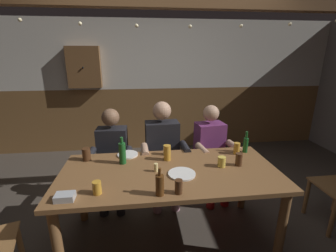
{
  "coord_description": "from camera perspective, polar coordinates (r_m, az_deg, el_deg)",
  "views": [
    {
      "loc": [
        -0.25,
        -2.08,
        1.81
      ],
      "look_at": [
        0.0,
        0.01,
        1.15
      ],
      "focal_mm": 24.96,
      "sensor_mm": 36.0,
      "label": 1
    }
  ],
  "objects": [
    {
      "name": "ground_plane",
      "position": [
        2.76,
        0.03,
        -23.4
      ],
      "size": [
        8.05,
        8.05,
        0.0
      ],
      "primitive_type": "plane",
      "color": "#423A33"
    },
    {
      "name": "back_wall_upper",
      "position": [
        4.42,
        -3.76,
        16.96
      ],
      "size": [
        6.71,
        0.12,
        1.21
      ],
      "primitive_type": "cube",
      "color": "silver"
    },
    {
      "name": "back_wall_wainscot",
      "position": [
        4.59,
        -3.47,
        1.95
      ],
      "size": [
        6.71,
        0.12,
        1.17
      ],
      "primitive_type": "cube",
      "color": "brown",
      "rests_on": "ground_plane"
    },
    {
      "name": "dining_table",
      "position": [
        2.26,
        0.49,
        -12.93
      ],
      "size": [
        2.02,
        0.94,
        0.76
      ],
      "color": "brown",
      "rests_on": "ground_plane"
    },
    {
      "name": "person_0",
      "position": [
        2.89,
        -13.5,
        -6.61
      ],
      "size": [
        0.51,
        0.52,
        1.19
      ],
      "rotation": [
        0.0,
        0.0,
        3.1
      ],
      "color": "black",
      "rests_on": "ground_plane"
    },
    {
      "name": "person_1",
      "position": [
        2.87,
        -1.25,
        -5.35
      ],
      "size": [
        0.56,
        0.53,
        1.26
      ],
      "rotation": [
        0.0,
        0.0,
        3.18
      ],
      "color": "black",
      "rests_on": "ground_plane"
    },
    {
      "name": "person_2",
      "position": [
        2.99,
        10.58,
        -5.44
      ],
      "size": [
        0.52,
        0.57,
        1.2
      ],
      "rotation": [
        0.0,
        0.0,
        3.27
      ],
      "color": "#6B2D66",
      "rests_on": "ground_plane"
    },
    {
      "name": "table_candle",
      "position": [
        2.18,
        -2.96,
        -10.09
      ],
      "size": [
        0.04,
        0.04,
        0.08
      ],
      "primitive_type": "cylinder",
      "color": "#F9E08C",
      "rests_on": "dining_table"
    },
    {
      "name": "condiment_caddy",
      "position": [
        1.96,
        -23.88,
        -15.55
      ],
      "size": [
        0.14,
        0.1,
        0.05
      ],
      "primitive_type": "cube",
      "color": "#B2B7BC",
      "rests_on": "dining_table"
    },
    {
      "name": "plate_0",
      "position": [
        2.55,
        -9.81,
        -6.88
      ],
      "size": [
        0.22,
        0.22,
        0.01
      ],
      "primitive_type": "cylinder",
      "color": "white",
      "rests_on": "dining_table"
    },
    {
      "name": "plate_1",
      "position": [
        2.14,
        3.39,
        -11.58
      ],
      "size": [
        0.25,
        0.25,
        0.01
      ],
      "primitive_type": "cylinder",
      "color": "white",
      "rests_on": "dining_table"
    },
    {
      "name": "bottle_0",
      "position": [
        2.69,
        18.42,
        -4.24
      ],
      "size": [
        0.05,
        0.05,
        0.24
      ],
      "color": "#195923",
      "rests_on": "dining_table"
    },
    {
      "name": "bottle_1",
      "position": [
        2.34,
        -11.09,
        -6.41
      ],
      "size": [
        0.07,
        0.07,
        0.27
      ],
      "color": "#195923",
      "rests_on": "dining_table"
    },
    {
      "name": "bottle_2",
      "position": [
        1.83,
        -2.02,
        -14.11
      ],
      "size": [
        0.07,
        0.07,
        0.23
      ],
      "color": "#593314",
      "rests_on": "dining_table"
    },
    {
      "name": "pint_glass_0",
      "position": [
        2.32,
        12.96,
        -8.49
      ],
      "size": [
        0.08,
        0.08,
        0.1
      ],
      "primitive_type": "cylinder",
      "color": "#E5C64C",
      "rests_on": "dining_table"
    },
    {
      "name": "pint_glass_1",
      "position": [
        2.38,
        16.9,
        -7.82
      ],
      "size": [
        0.07,
        0.07,
        0.13
      ],
      "primitive_type": "cylinder",
      "color": "#4C2D19",
      "rests_on": "dining_table"
    },
    {
      "name": "pint_glass_2",
      "position": [
        1.94,
        -16.95,
        -14.21
      ],
      "size": [
        0.07,
        0.07,
        0.1
      ],
      "primitive_type": "cylinder",
      "color": "gold",
      "rests_on": "dining_table"
    },
    {
      "name": "pint_glass_3",
      "position": [
        2.51,
        -0.43,
        -5.86
      ],
      "size": [
        0.06,
        0.06,
        0.11
      ],
      "primitive_type": "cylinder",
      "color": "#E5C64C",
      "rests_on": "dining_table"
    },
    {
      "name": "pint_glass_4",
      "position": [
        2.38,
        -0.23,
        -6.54
      ],
      "size": [
        0.07,
        0.07,
        0.16
      ],
      "primitive_type": "cylinder",
      "color": "gold",
      "rests_on": "dining_table"
    },
    {
      "name": "pint_glass_5",
      "position": [
        2.52,
        -19.28,
        -6.53
      ],
      "size": [
        0.08,
        0.08,
        0.13
      ],
      "primitive_type": "cylinder",
      "color": "#4C2D19",
      "rests_on": "dining_table"
    },
    {
      "name": "pint_glass_6",
      "position": [
        1.87,
        2.62,
        -14.58
      ],
      "size": [
        0.06,
        0.06,
        0.11
      ],
      "primitive_type": "cylinder",
      "color": "#4C2D19",
      "rests_on": "dining_table"
    },
    {
      "name": "pint_glass_7",
      "position": [
        2.63,
        16.44,
        -5.26
      ],
      "size": [
        0.07,
        0.07,
        0.13
      ],
      "primitive_type": "cylinder",
      "color": "gold",
      "rests_on": "dining_table"
    },
    {
      "name": "wall_dart_cabinet",
      "position": [
        4.39,
        -19.84,
        13.34
      ],
      "size": [
        0.56,
        0.15,
        0.7
      ],
      "color": "brown"
    },
    {
      "name": "string_lights",
      "position": [
        2.46,
        -1.05,
        24.33
      ],
      "size": [
        4.73,
        0.04,
        0.16
      ],
      "color": "#F9EAB2"
    }
  ]
}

